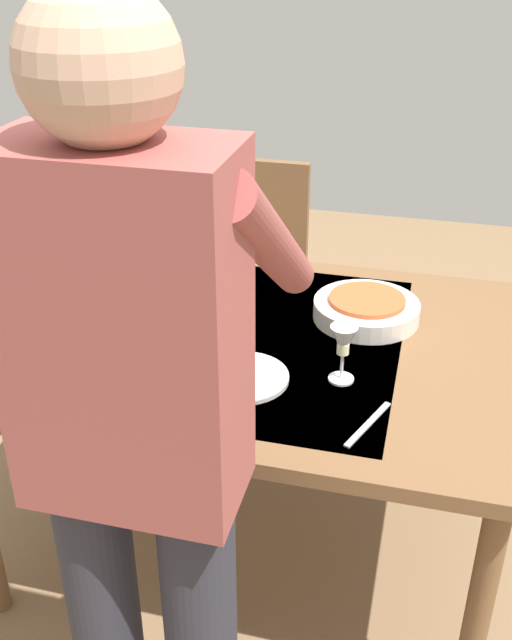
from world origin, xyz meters
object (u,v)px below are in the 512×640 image
object	(u,v)px
wine_glass_left	(343,344)
water_cup_near_left	(89,260)
water_cup_far_left	(46,326)
person_server	(139,441)
water_cup_near_right	(166,373)
dinner_plate_near	(243,377)
wine_glass_right	(154,323)
wine_bottle	(170,292)
chair_near	(253,263)
dining_table	(256,358)
serving_bowl_pasta	(366,309)

from	to	relation	value
wine_glass_left	water_cup_near_left	size ratio (longest dim) A/B	1.63
water_cup_far_left	person_server	bearing A→B (deg)	130.97
water_cup_near_right	dinner_plate_near	bearing A→B (deg)	-153.22
wine_glass_left	wine_glass_right	size ratio (longest dim) A/B	1.00
wine_glass_left	dinner_plate_near	size ratio (longest dim) A/B	0.66
person_server	wine_bottle	size ratio (longest dim) A/B	5.71
water_cup_far_left	wine_glass_right	bearing A→B (deg)	179.74
chair_near	water_cup_far_left	bearing A→B (deg)	75.22
dining_table	dinner_plate_near	xyz separation A→B (m)	(-0.02, 0.22, 0.08)
wine_glass_left	dining_table	bearing A→B (deg)	-31.65
wine_glass_left	serving_bowl_pasta	bearing A→B (deg)	-93.43
person_server	water_cup_near_left	distance (m)	1.23
person_server	serving_bowl_pasta	world-z (taller)	person_server
serving_bowl_pasta	dinner_plate_near	distance (m)	0.47
wine_bottle	water_cup_near_right	bearing A→B (deg)	107.80
water_cup_far_left	water_cup_near_right	bearing A→B (deg)	161.86
water_cup_far_left	serving_bowl_pasta	world-z (taller)	water_cup_far_left
chair_near	water_cup_near_left	bearing A→B (deg)	60.26
serving_bowl_pasta	wine_bottle	bearing A→B (deg)	19.60
chair_near	wine_glass_left	world-z (taller)	chair_near
water_cup_near_left	wine_bottle	bearing A→B (deg)	144.37
wine_glass_left	serving_bowl_pasta	distance (m)	0.34
water_cup_near_left	dinner_plate_near	size ratio (longest dim) A/B	0.40
wine_glass_left	chair_near	bearing A→B (deg)	-64.63
wine_bottle	wine_glass_right	xyz separation A→B (m)	(-0.02, 0.17, -0.01)
dining_table	serving_bowl_pasta	world-z (taller)	serving_bowl_pasta
wine_glass_left	serving_bowl_pasta	size ratio (longest dim) A/B	0.50
water_cup_near_left	water_cup_far_left	distance (m)	0.44
person_server	water_cup_near_left	xyz separation A→B (m)	(0.61, -1.05, -0.19)
dining_table	person_server	bearing A→B (deg)	89.84
wine_bottle	serving_bowl_pasta	bearing A→B (deg)	-160.40
serving_bowl_pasta	wine_glass_right	bearing A→B (deg)	34.93
water_cup_far_left	dinner_plate_near	bearing A→B (deg)	175.71
dining_table	water_cup_near_right	world-z (taller)	water_cup_near_right
person_server	serving_bowl_pasta	xyz separation A→B (m)	(-0.28, -0.96, -0.20)
serving_bowl_pasta	dinner_plate_near	xyz separation A→B (m)	(0.26, 0.39, -0.03)
wine_glass_right	water_cup_far_left	distance (m)	0.31
dining_table	serving_bowl_pasta	bearing A→B (deg)	-148.15
water_cup_near_left	serving_bowl_pasta	bearing A→B (deg)	174.53
person_server	water_cup_near_right	xyz separation A→B (m)	(0.14, -0.48, -0.19)
dining_table	wine_glass_left	size ratio (longest dim) A/B	9.41
chair_near	dinner_plate_near	bearing A→B (deg)	103.46
person_server	dinner_plate_near	bearing A→B (deg)	-92.47
wine_glass_right	water_cup_near_left	distance (m)	0.59
dining_table	wine_bottle	world-z (taller)	wine_bottle
chair_near	dining_table	bearing A→B (deg)	105.22
chair_near	dinner_plate_near	world-z (taller)	chair_near
wine_bottle	wine_glass_left	bearing A→B (deg)	163.44
dining_table	water_cup_near_left	bearing A→B (deg)	-22.78
person_server	wine_glass_right	distance (m)	0.66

